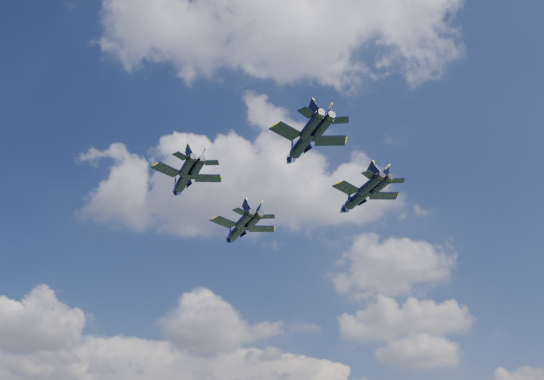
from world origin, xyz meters
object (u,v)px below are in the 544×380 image
(jet_lead, at_px, (238,230))
(jet_left, at_px, (183,180))
(jet_slot, at_px, (302,144))
(jet_right, at_px, (358,198))

(jet_lead, bearing_deg, jet_left, -136.35)
(jet_lead, xyz_separation_m, jet_slot, (14.00, -26.82, 2.25))
(jet_right, distance_m, jet_slot, 22.80)
(jet_slot, bearing_deg, jet_right, 39.14)
(jet_lead, height_order, jet_slot, jet_slot)
(jet_right, height_order, jet_slot, jet_right)
(jet_lead, distance_m, jet_right, 24.59)
(jet_lead, height_order, jet_left, jet_left)
(jet_lead, xyz_separation_m, jet_right, (23.62, -6.16, 2.99))
(jet_lead, bearing_deg, jet_right, -43.84)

